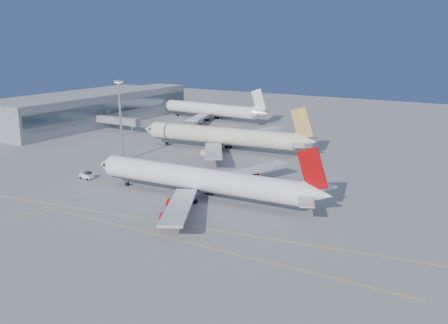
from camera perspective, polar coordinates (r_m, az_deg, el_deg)
ground at (r=117.36m, az=-1.59°, el=-6.50°), size 500.00×500.00×0.00m
terminal at (r=250.91m, az=-13.58°, el=5.96°), size 18.40×110.00×15.00m
jet_bridge at (r=227.05m, az=-11.85°, el=4.63°), size 23.60×3.60×6.90m
taxiway_lines at (r=130.15m, az=-5.59°, el=-4.46°), size 118.86×140.00×0.02m
airliner_virgin at (r=129.79m, az=-2.44°, el=-2.07°), size 69.63×62.56×17.19m
airliner_etihad at (r=185.24m, az=0.06°, el=2.98°), size 70.27×64.58×18.33m
airliner_third at (r=255.79m, az=-1.32°, el=6.00°), size 65.88×60.59×17.66m
pushback_tug at (r=154.73m, az=-15.41°, el=-1.49°), size 4.19×2.68×2.30m
light_mast at (r=171.24m, az=-11.77°, el=5.38°), size 2.38×2.38×27.48m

